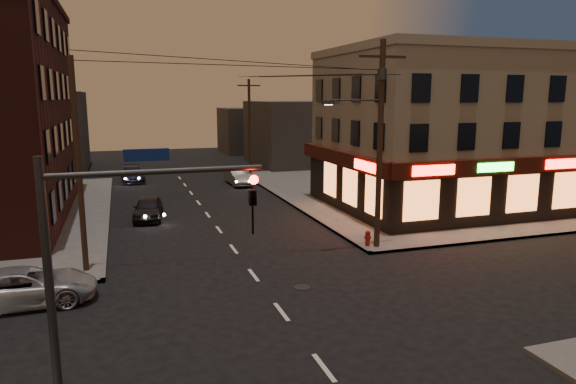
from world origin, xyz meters
name	(u,v)px	position (x,y,z in m)	size (l,w,h in m)	color
ground	(281,312)	(0.00, 0.00, 0.00)	(120.00, 120.00, 0.00)	black
sidewalk_ne	(424,190)	(18.00, 19.00, 0.07)	(24.00, 28.00, 0.15)	#514F4C
pizza_building	(447,129)	(15.93, 13.43, 5.35)	(15.85, 12.85, 10.50)	gray
bg_building_ne_a	(299,133)	(14.00, 38.00, 3.50)	(10.00, 12.00, 7.00)	#3F3D3A
bg_building_nw	(39,131)	(-13.00, 42.00, 4.00)	(9.00, 10.00, 8.00)	#3F3D3A
bg_building_ne_b	(252,130)	(12.00, 52.00, 3.00)	(8.00, 8.00, 6.00)	#3F3D3A
utility_pole_main	(378,134)	(6.68, 5.80, 5.76)	(4.20, 0.44, 10.00)	#382619
utility_pole_far	(249,127)	(6.80, 32.00, 4.65)	(0.26, 0.26, 9.00)	#382619
utility_pole_west	(79,167)	(-6.80, 6.50, 4.65)	(0.24, 0.24, 9.00)	#382619
traffic_signal	(103,264)	(-5.57, -5.60, 4.16)	(4.49, 0.32, 6.47)	#333538
suv_cross	(25,287)	(-8.71, 3.53, 0.69)	(2.30, 4.99, 1.39)	#989BA0
sedan_near	(148,208)	(-3.68, 15.96, 0.71)	(1.68, 4.17, 1.42)	black
sedan_mid	(238,176)	(4.42, 26.68, 0.75)	(1.58, 4.53, 1.49)	slate
sedan_far	(133,174)	(-4.22, 31.16, 0.68)	(1.90, 4.68, 1.36)	black
fire_hydrant	(368,237)	(6.40, 6.00, 0.59)	(0.37, 0.37, 0.80)	maroon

